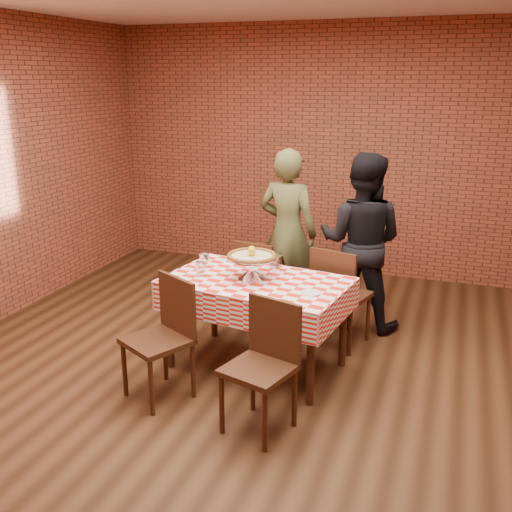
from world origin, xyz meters
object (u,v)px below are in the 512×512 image
pizza (252,256)px  chair_near_right (258,370)px  chair_near_left (157,341)px  chair_far_left (262,283)px  diner_black (361,242)px  water_glass_right (204,261)px  chair_far_right (341,295)px  water_glass_left (200,269)px  diner_olive (288,232)px  table (256,324)px  pizza_stand (252,268)px  condiment_caddy (276,263)px

pizza → chair_near_right: 1.06m
chair_near_left → chair_far_left: chair_near_left is taller
pizza → diner_black: diner_black is taller
pizza → water_glass_right: pizza is taller
water_glass_right → chair_far_right: 1.25m
water_glass_left → chair_near_right: 1.16m
water_glass_left → chair_near_left: bearing=-96.5°
pizza → diner_olive: 1.24m
table → chair_near_right: bearing=-69.8°
chair_far_left → chair_far_right: chair_far_right is taller
pizza → chair_far_left: (-0.18, 0.78, -0.51)m
table → pizza_stand: bearing=161.0°
chair_far_right → diner_olive: 0.96m
condiment_caddy → chair_near_right: bearing=-68.3°
chair_far_right → chair_near_left: bearing=66.8°
condiment_caddy → pizza_stand: bearing=-103.7°
chair_far_right → diner_olive: size_ratio=0.55×
water_glass_left → water_glass_right: bearing=106.5°
table → chair_far_right: chair_far_right is taller
chair_near_right → diner_olive: bearing=117.9°
pizza_stand → pizza: (0.00, 0.00, 0.09)m
water_glass_left → chair_far_left: (0.23, 0.86, -0.39)m
table → chair_near_left: (-0.53, -0.69, 0.08)m
table → water_glass_right: (-0.52, 0.14, 0.44)m
table → pizza: pizza is taller
pizza → water_glass_right: (-0.47, 0.13, -0.12)m
table → water_glass_left: size_ratio=11.67×
chair_far_left → diner_olive: (0.11, 0.45, 0.39)m
table → diner_olive: bearing=95.1°
water_glass_left → condiment_caddy: 0.64m
water_glass_right → chair_near_right: 1.35m
water_glass_left → chair_far_right: size_ratio=0.13×
chair_near_right → chair_far_left: chair_near_right is taller
chair_near_right → chair_far_left: 1.73m
table → water_glass_right: 0.70m
diner_black → chair_far_right: bearing=84.5°
pizza → chair_far_right: 1.01m
table → chair_near_left: bearing=-127.2°
chair_near_right → water_glass_right: bearing=146.2°
pizza_stand → diner_black: diner_black is taller
pizza → water_glass_left: bearing=-168.8°
diner_olive → pizza: bearing=101.3°
table → chair_near_left: chair_near_left is taller
diner_olive → pizza_stand: bearing=101.3°
water_glass_left → chair_near_right: bearing=-45.7°
pizza_stand → diner_olive: size_ratio=0.24×
condiment_caddy → chair_near_right: chair_near_right is taller
table → condiment_caddy: (0.07, 0.29, 0.44)m
water_glass_right → diner_black: diner_black is taller
pizza_stand → chair_near_right: pizza_stand is taller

